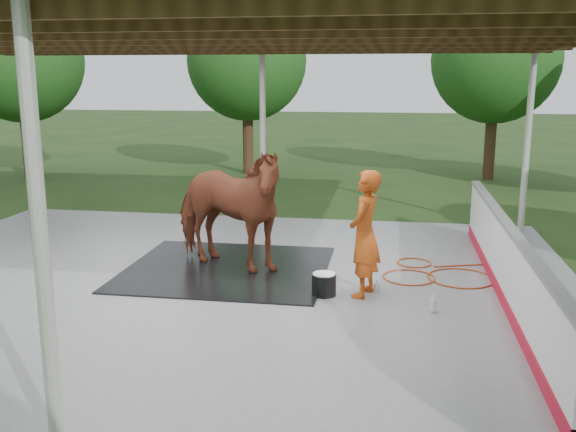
# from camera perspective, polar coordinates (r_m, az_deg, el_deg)

# --- Properties ---
(ground) EXTENTS (100.00, 100.00, 0.00)m
(ground) POSITION_cam_1_polar(r_m,az_deg,el_deg) (10.45, -7.28, -6.23)
(ground) COLOR #1E3814
(concrete_slab) EXTENTS (12.00, 10.00, 0.05)m
(concrete_slab) POSITION_cam_1_polar(r_m,az_deg,el_deg) (10.45, -7.29, -6.10)
(concrete_slab) COLOR slate
(concrete_slab) RESTS_ON ground
(pavilion_structure) EXTENTS (12.60, 10.60, 4.05)m
(pavilion_structure) POSITION_cam_1_polar(r_m,az_deg,el_deg) (9.93, -7.93, 16.00)
(pavilion_structure) COLOR beige
(pavilion_structure) RESTS_ON ground
(dasher_board) EXTENTS (0.16, 8.00, 1.15)m
(dasher_board) POSITION_cam_1_polar(r_m,az_deg,el_deg) (10.02, 18.80, -4.09)
(dasher_board) COLOR #B20E25
(dasher_board) RESTS_ON concrete_slab
(tree_belt) EXTENTS (28.00, 28.00, 5.80)m
(tree_belt) POSITION_cam_1_polar(r_m,az_deg,el_deg) (10.71, -4.86, 14.85)
(tree_belt) COLOR #382314
(tree_belt) RESTS_ON ground
(rubber_mat) EXTENTS (3.42, 3.21, 0.03)m
(rubber_mat) POSITION_cam_1_polar(r_m,az_deg,el_deg) (11.15, -5.44, -4.65)
(rubber_mat) COLOR black
(rubber_mat) RESTS_ON concrete_slab
(horse) EXTENTS (2.74, 2.05, 2.10)m
(horse) POSITION_cam_1_polar(r_m,az_deg,el_deg) (10.89, -5.55, 0.71)
(horse) COLOR brown
(horse) RESTS_ON rubber_mat
(handler) EXTENTS (0.63, 0.80, 1.92)m
(handler) POSITION_cam_1_polar(r_m,az_deg,el_deg) (9.62, 6.82, -1.59)
(handler) COLOR #AA4312
(handler) RESTS_ON concrete_slab
(wash_bucket) EXTENTS (0.37, 0.37, 0.34)m
(wash_bucket) POSITION_cam_1_polar(r_m,az_deg,el_deg) (9.79, 3.21, -6.05)
(wash_bucket) COLOR black
(wash_bucket) RESTS_ON concrete_slab
(soap_bottle_a) EXTENTS (0.12, 0.12, 0.26)m
(soap_bottle_a) POSITION_cam_1_polar(r_m,az_deg,el_deg) (9.34, 12.80, -7.57)
(soap_bottle_a) COLOR silver
(soap_bottle_a) RESTS_ON concrete_slab
(soap_bottle_b) EXTENTS (0.11, 0.11, 0.18)m
(soap_bottle_b) POSITION_cam_1_polar(r_m,az_deg,el_deg) (10.09, 7.89, -6.12)
(soap_bottle_b) COLOR #338CD8
(soap_bottle_b) RESTS_ON concrete_slab
(hose_coil) EXTENTS (2.23, 1.62, 0.02)m
(hose_coil) POSITION_cam_1_polar(r_m,az_deg,el_deg) (11.03, 13.08, -5.13)
(hose_coil) COLOR #A2340B
(hose_coil) RESTS_ON concrete_slab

